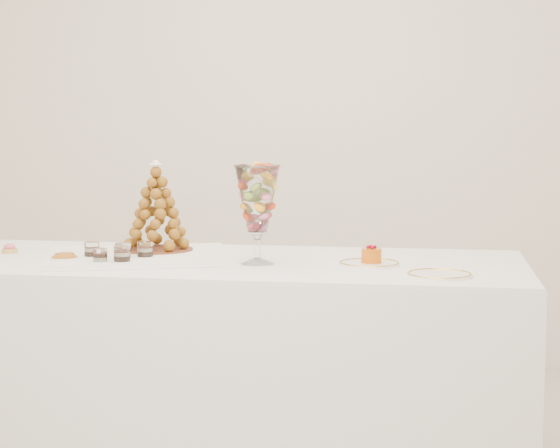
# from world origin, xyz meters

# --- Properties ---
(buffet_table) EXTENTS (2.24, 0.98, 0.84)m
(buffet_table) POSITION_xyz_m (-0.08, 0.18, 0.42)
(buffet_table) COLOR white
(buffet_table) RESTS_ON ground
(lace_tray) EXTENTS (0.78, 0.67, 0.02)m
(lace_tray) POSITION_xyz_m (-0.40, 0.17, 0.85)
(lace_tray) COLOR white
(lace_tray) RESTS_ON buffet_table
(macaron_vase) EXTENTS (0.16, 0.16, 0.35)m
(macaron_vase) POSITION_xyz_m (0.05, 0.11, 1.07)
(macaron_vase) COLOR white
(macaron_vase) RESTS_ON buffet_table
(cake_plate) EXTENTS (0.22, 0.22, 0.01)m
(cake_plate) POSITION_xyz_m (0.45, 0.12, 0.84)
(cake_plate) COLOR white
(cake_plate) RESTS_ON buffet_table
(spare_plate) EXTENTS (0.22, 0.22, 0.01)m
(spare_plate) POSITION_xyz_m (0.69, -0.10, 0.84)
(spare_plate) COLOR white
(spare_plate) RESTS_ON buffet_table
(pink_tart) EXTENTS (0.06, 0.06, 0.04)m
(pink_tart) POSITION_xyz_m (-0.95, 0.27, 0.85)
(pink_tart) COLOR tan
(pink_tart) RESTS_ON buffet_table
(verrine_a) EXTENTS (0.06, 0.06, 0.07)m
(verrine_a) POSITION_xyz_m (-0.55, 0.07, 0.88)
(verrine_a) COLOR white
(verrine_a) RESTS_ON buffet_table
(verrine_b) EXTENTS (0.07, 0.07, 0.08)m
(verrine_b) POSITION_xyz_m (-0.43, 0.04, 0.88)
(verrine_b) COLOR white
(verrine_b) RESTS_ON buffet_table
(verrine_c) EXTENTS (0.06, 0.06, 0.08)m
(verrine_c) POSITION_xyz_m (-0.36, 0.09, 0.88)
(verrine_c) COLOR white
(verrine_c) RESTS_ON buffet_table
(verrine_d) EXTENTS (0.06, 0.06, 0.07)m
(verrine_d) POSITION_xyz_m (-0.48, -0.05, 0.87)
(verrine_d) COLOR white
(verrine_d) RESTS_ON buffet_table
(verrine_e) EXTENTS (0.07, 0.07, 0.08)m
(verrine_e) POSITION_xyz_m (-0.41, -0.04, 0.88)
(verrine_e) COLOR white
(verrine_e) RESTS_ON buffet_table
(ramekin_back) EXTENTS (0.08, 0.08, 0.02)m
(ramekin_back) POSITION_xyz_m (-0.66, 0.09, 0.85)
(ramekin_back) COLOR white
(ramekin_back) RESTS_ON buffet_table
(ramekin_front) EXTENTS (0.10, 0.10, 0.03)m
(ramekin_front) POSITION_xyz_m (-0.62, -0.02, 0.85)
(ramekin_front) COLOR white
(ramekin_front) RESTS_ON buffet_table
(croquembouche) EXTENTS (0.27, 0.27, 0.34)m
(croquembouche) POSITION_xyz_m (-0.36, 0.26, 1.03)
(croquembouche) COLOR brown
(croquembouche) RESTS_ON lace_tray
(mousse_cake) EXTENTS (0.07, 0.07, 0.06)m
(mousse_cake) POSITION_xyz_m (0.46, 0.11, 0.87)
(mousse_cake) COLOR #D15B09
(mousse_cake) RESTS_ON cake_plate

